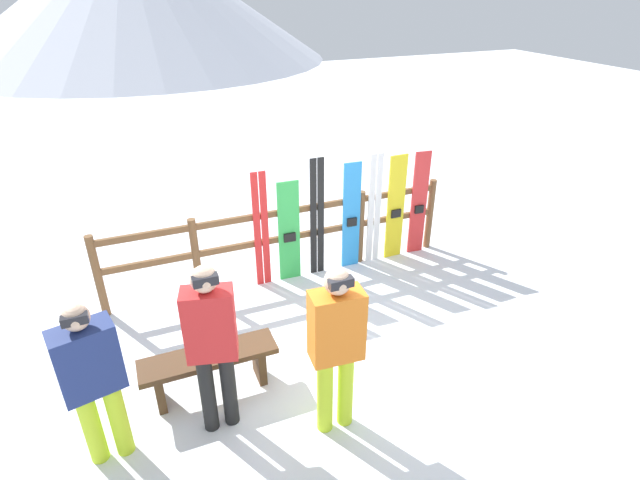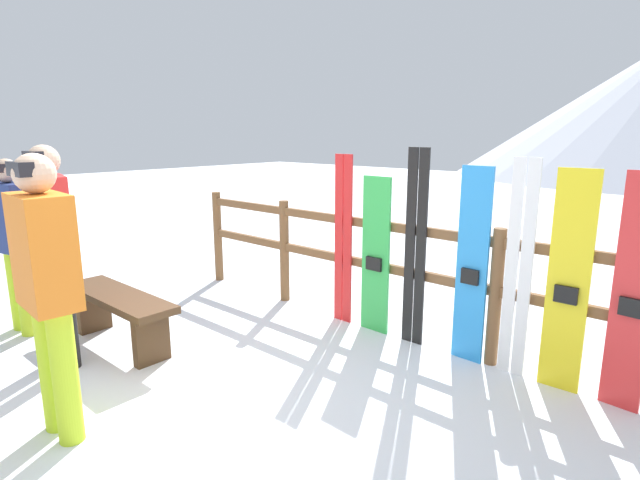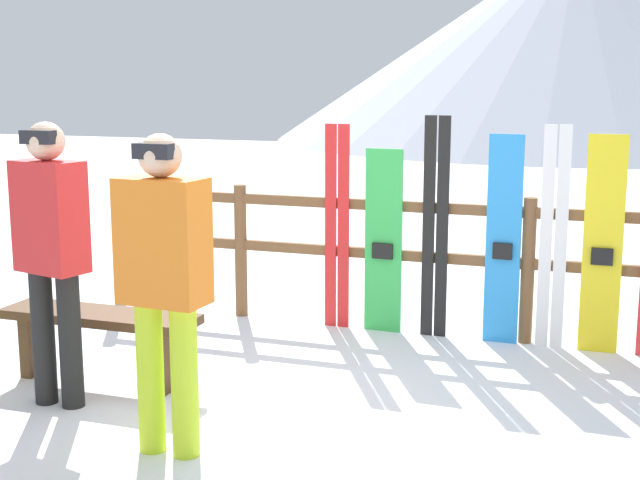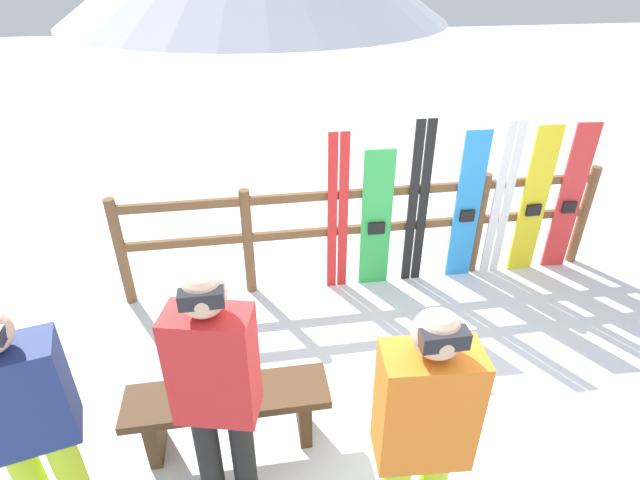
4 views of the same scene
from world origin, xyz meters
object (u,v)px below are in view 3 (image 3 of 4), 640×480
(person_red, at_px, (51,243))
(snowboard_green, at_px, (383,242))
(person_orange, at_px, (164,273))
(ski_pair_red, at_px, (337,227))
(snowboard_blue, at_px, (503,241))
(ski_pair_white, at_px, (553,238))
(ski_pair_black, at_px, (435,228))
(bench, at_px, (100,330))
(snowboard_yellow, at_px, (603,246))

(person_red, bearing_deg, snowboard_green, 56.54)
(person_orange, relative_size, ski_pair_red, 1.05)
(person_red, distance_m, snowboard_blue, 3.22)
(ski_pair_red, relative_size, snowboard_blue, 1.03)
(ski_pair_red, xyz_separation_m, ski_pair_white, (1.65, 0.00, 0.01))
(snowboard_blue, bearing_deg, ski_pair_black, 179.62)
(snowboard_green, relative_size, snowboard_blue, 0.92)
(ski_pair_red, xyz_separation_m, snowboard_blue, (1.29, -0.00, -0.03))
(bench, bearing_deg, snowboard_yellow, 29.37)
(bench, relative_size, person_orange, 0.79)
(snowboard_yellow, bearing_deg, ski_pair_red, 179.90)
(person_red, distance_m, ski_pair_white, 3.49)
(ski_pair_red, relative_size, snowboard_yellow, 1.02)
(snowboard_yellow, bearing_deg, ski_pair_black, 179.84)
(bench, bearing_deg, person_orange, -41.77)
(ski_pair_black, distance_m, snowboard_blue, 0.51)
(ski_pair_black, bearing_deg, person_orange, -108.57)
(bench, bearing_deg, ski_pair_white, 32.43)
(person_red, xyz_separation_m, ski_pair_red, (1.06, 2.18, -0.20))
(snowboard_blue, bearing_deg, snowboard_green, -179.99)
(ski_pair_red, bearing_deg, ski_pair_black, 0.00)
(bench, bearing_deg, ski_pair_red, 58.37)
(snowboard_blue, bearing_deg, ski_pair_white, 0.54)
(ski_pair_black, bearing_deg, snowboard_green, -179.51)
(snowboard_blue, distance_m, snowboard_yellow, 0.70)
(snowboard_green, height_order, ski_pair_black, ski_pair_black)
(person_orange, bearing_deg, ski_pair_red, 88.04)
(snowboard_green, bearing_deg, snowboard_yellow, 0.00)
(ski_pair_red, height_order, snowboard_green, ski_pair_red)
(person_orange, relative_size, ski_pair_black, 1.01)
(ski_pair_white, bearing_deg, snowboard_blue, -179.46)
(snowboard_blue, bearing_deg, snowboard_yellow, 0.00)
(ski_pair_black, distance_m, ski_pair_white, 0.87)
(bench, relative_size, ski_pair_black, 0.79)
(snowboard_yellow, bearing_deg, person_red, -144.48)
(person_orange, bearing_deg, ski_pair_black, 71.43)
(ski_pair_red, distance_m, ski_pair_black, 0.78)
(ski_pair_red, distance_m, snowboard_yellow, 1.99)
(ski_pair_red, xyz_separation_m, ski_pair_black, (0.78, 0.00, 0.04))
(person_orange, height_order, snowboard_yellow, person_orange)
(person_red, relative_size, snowboard_green, 1.20)
(bench, xyz_separation_m, snowboard_blue, (2.35, 1.72, 0.43))
(snowboard_green, relative_size, ski_pair_black, 0.85)
(person_red, distance_m, snowboard_yellow, 3.76)
(person_orange, height_order, ski_pair_red, person_orange)
(ski_pair_black, relative_size, snowboard_blue, 1.08)
(snowboard_green, relative_size, ski_pair_white, 0.87)
(bench, height_order, person_orange, person_orange)
(person_red, distance_m, ski_pair_red, 2.44)
(bench, height_order, snowboard_yellow, snowboard_yellow)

